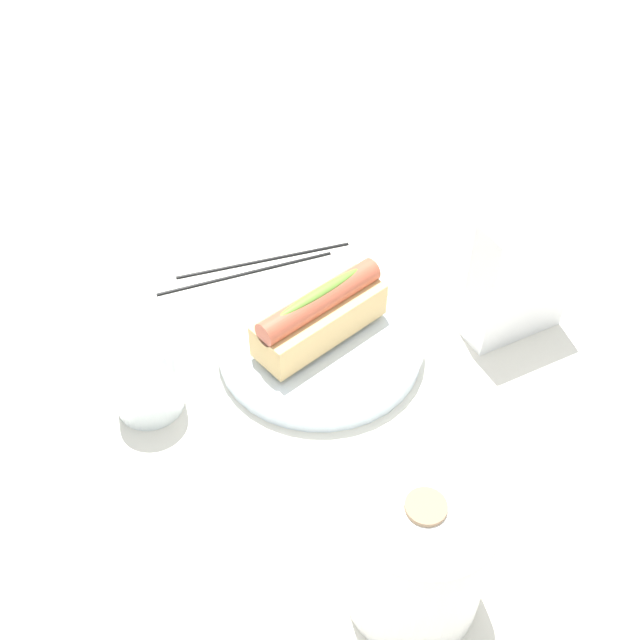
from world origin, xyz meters
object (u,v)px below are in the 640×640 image
hotdog_front (320,315)px  paper_towel_roll (417,553)px  water_glass (145,379)px  chopstick_far (264,259)px  serving_bowl (320,342)px  napkin_box (521,277)px  chopstick_near (246,272)px

hotdog_front → paper_towel_roll: size_ratio=1.18×
water_glass → chopstick_far: water_glass is taller
water_glass → hotdog_front: bearing=175.6°
water_glass → chopstick_far: bearing=-142.1°
serving_bowl → water_glass: water_glass is taller
paper_towel_roll → napkin_box: napkin_box is taller
serving_bowl → paper_towel_roll: size_ratio=1.68×
paper_towel_roll → serving_bowl: bearing=-102.2°
water_glass → napkin_box: size_ratio=0.60×
serving_bowl → paper_towel_roll: 0.29m
hotdog_front → chopstick_far: 0.18m
paper_towel_roll → chopstick_near: size_ratio=0.61×
chopstick_near → paper_towel_roll: bearing=91.8°
water_glass → chopstick_near: 0.22m
chopstick_far → paper_towel_roll: bearing=91.3°
hotdog_front → chopstick_near: (0.02, -0.16, -0.05)m
hotdog_front → napkin_box: bearing=162.4°
paper_towel_roll → chopstick_far: (-0.07, -0.44, -0.06)m
chopstick_near → water_glass: bearing=47.3°
serving_bowl → hotdog_front: size_ratio=1.43×
serving_bowl → chopstick_far: bearing=-93.4°
water_glass → napkin_box: bearing=168.5°
water_glass → napkin_box: (-0.39, 0.08, 0.04)m
napkin_box → chopstick_near: bearing=-43.5°
hotdog_front → water_glass: (0.19, -0.01, -0.02)m
serving_bowl → chopstick_far: 0.17m
hotdog_front → napkin_box: (-0.21, 0.07, 0.02)m
hotdog_front → chopstick_far: size_ratio=0.72×
chopstick_far → serving_bowl: bearing=96.9°
water_glass → paper_towel_roll: (-0.13, 0.29, 0.03)m
water_glass → serving_bowl: bearing=175.6°
serving_bowl → hotdog_front: 0.04m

